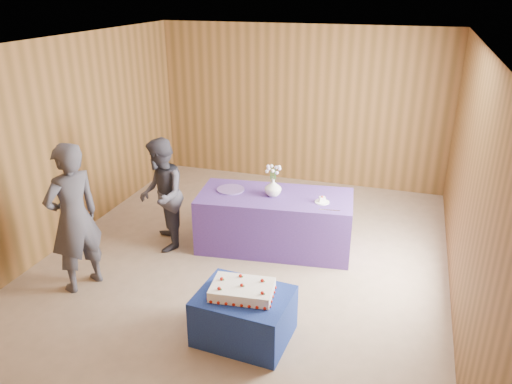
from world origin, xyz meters
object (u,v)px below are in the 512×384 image
at_px(cake_table, 244,316).
at_px(guest_right, 162,195).
at_px(vase, 273,187).
at_px(guest_left, 74,218).
at_px(sheet_cake, 242,290).
at_px(serving_table, 275,221).

distance_m(cake_table, guest_right, 2.24).
distance_m(vase, guest_left, 2.45).
distance_m(sheet_cake, vase, 1.93).
relative_size(vase, guest_right, 0.15).
xyz_separation_m(sheet_cake, guest_left, (-2.10, 0.30, 0.32)).
distance_m(cake_table, vase, 2.00).
xyz_separation_m(cake_table, vase, (-0.25, 1.89, 0.61)).
xyz_separation_m(guest_left, guest_right, (0.48, 1.15, -0.13)).
bearing_deg(sheet_cake, vase, 90.78).
xyz_separation_m(serving_table, guest_left, (-1.89, -1.60, 0.50)).
height_order(serving_table, guest_left, guest_left).
bearing_deg(guest_right, vase, 79.69).
bearing_deg(cake_table, guest_left, 175.93).
height_order(guest_left, guest_right, guest_left).
height_order(serving_table, sheet_cake, serving_table).
bearing_deg(sheet_cake, serving_table, 89.89).
distance_m(serving_table, guest_left, 2.53).
height_order(vase, guest_left, guest_left).
relative_size(guest_left, guest_right, 1.17).
distance_m(serving_table, guest_right, 1.53).
bearing_deg(sheet_cake, guest_left, 165.55).
height_order(cake_table, serving_table, serving_table).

